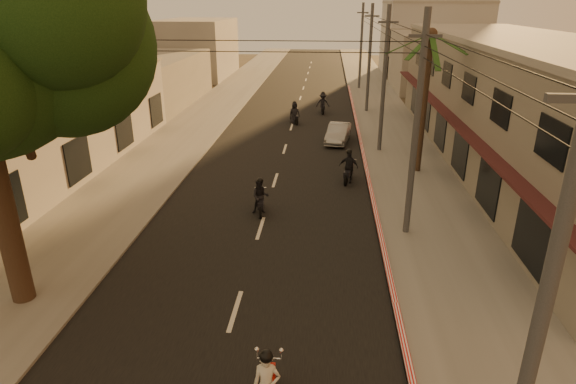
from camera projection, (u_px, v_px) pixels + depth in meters
name	position (u px, v px, depth m)	size (l,w,h in m)	color
ground	(222.00, 354.00, 13.45)	(160.00, 160.00, 0.00)	#383023
road	(285.00, 149.00, 31.96)	(10.00, 140.00, 0.02)	black
sidewalk_right	(399.00, 151.00, 31.37)	(5.00, 140.00, 0.12)	slate
sidewalk_left	(174.00, 146.00, 32.51)	(5.00, 140.00, 0.12)	slate
curb_stripe	(368.00, 175.00, 26.91)	(0.20, 60.00, 0.20)	red
shophouse_row	(522.00, 104.00, 27.70)	(8.80, 34.20, 7.30)	gray
left_building	(23.00, 129.00, 26.50)	(8.20, 24.20, 5.20)	#9C988D
palm_tree	(431.00, 43.00, 25.00)	(5.00, 5.00, 8.20)	black
utility_poles	(386.00, 48.00, 29.07)	(1.20, 48.26, 9.00)	#38383A
filler_right	(431.00, 61.00, 52.93)	(8.00, 14.00, 6.00)	#9C988D
filler_left_near	(150.00, 80.00, 45.16)	(8.00, 14.00, 4.40)	#9C988D
filler_left_far	(198.00, 48.00, 61.34)	(8.00, 14.00, 7.00)	#9C988D
scooter_mid_a	(260.00, 197.00, 22.07)	(0.96, 1.78, 1.75)	black
scooter_mid_b	(349.00, 167.00, 25.85)	(1.24, 1.88, 1.88)	black
scooter_far_a	(294.00, 113.00, 38.26)	(1.21, 1.76, 1.82)	black
scooter_far_b	(323.00, 103.00, 41.75)	(1.26, 1.94, 1.91)	black
parked_car	(338.00, 133.00, 33.31)	(1.93, 4.06, 1.29)	gray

